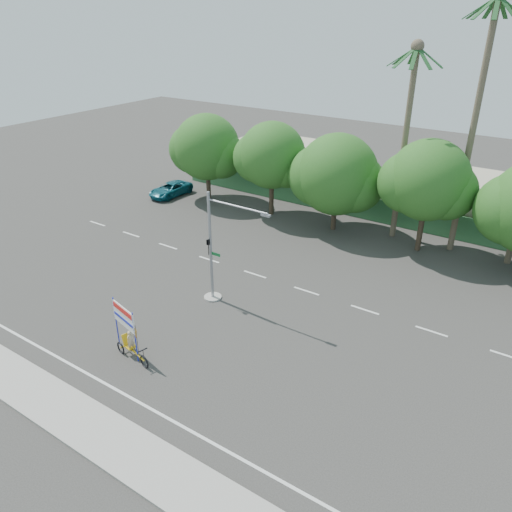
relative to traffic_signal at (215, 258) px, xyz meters
The scene contains 14 objects.
ground 5.40m from the traffic_signal, 61.13° to the right, with size 120.00×120.00×0.00m, color #33302D.
sidewalk_near 12.04m from the traffic_signal, 79.17° to the right, with size 50.00×2.40×0.12m, color gray.
fence 17.76m from the traffic_signal, 82.85° to the left, with size 38.00×0.08×2.00m, color #336B3D.
building_left 23.38m from the traffic_signal, 109.52° to the left, with size 12.00×8.00×4.00m, color #B3AA8E.
building_right 24.29m from the traffic_signal, 65.15° to the left, with size 14.00×8.00×3.60m, color #B3AA8E.
tree_far_left 18.45m from the traffic_signal, 130.22° to the left, with size 7.14×6.00×7.96m.
tree_left 14.99m from the traffic_signal, 109.08° to the left, with size 6.66×5.60×8.07m.
tree_center 14.15m from the traffic_signal, 85.33° to the left, with size 7.62×6.40×7.85m.
tree_right 16.38m from the traffic_signal, 59.83° to the left, with size 6.90×5.80×8.36m.
palm_tall 20.04m from the traffic_signal, 56.69° to the left, with size 3.73×3.79×17.45m.
palm_short 17.56m from the traffic_signal, 69.84° to the left, with size 3.73×3.79×14.45m.
traffic_signal is the anchor object (origin of this frame).
trike_billboard 7.10m from the traffic_signal, 92.49° to the right, with size 2.97×1.11×2.99m.
pickup_truck 20.07m from the traffic_signal, 140.61° to the left, with size 2.11×4.57×1.27m, color #0E5564.
Camera 1 is at (14.69, -16.77, 16.38)m, focal length 35.00 mm.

